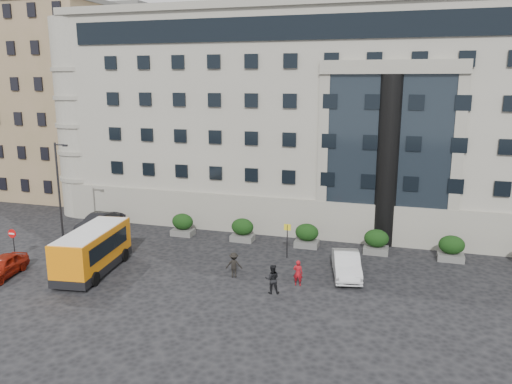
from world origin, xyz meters
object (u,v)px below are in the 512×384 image
Objects in this scene: red_truck at (140,191)px; parked_car_b at (98,222)px; parked_car_a at (2,267)px; parked_car_d at (117,196)px; hedge_a at (183,224)px; pedestrian_a at (298,273)px; pedestrian_c at (234,265)px; street_lamp at (60,190)px; hedge_d at (376,241)px; white_taxi at (346,265)px; hedge_b at (242,230)px; bus_stop_sign at (287,235)px; no_entry_sign at (13,238)px; minibus at (93,249)px; hedge_c at (307,235)px; parked_car_c at (127,208)px; hedge_e at (451,248)px; pedestrian_b at (272,279)px.

red_truck is 9.69m from parked_car_b.
parked_car_a is 20.12m from parked_car_d.
parked_car_b is (-7.50, -0.87, -0.19)m from hedge_a.
hedge_a is 1.12× the size of pedestrian_a.
hedge_a is at bearing -60.19° from pedestrian_c.
street_lamp reaches higher than parked_car_a.
pedestrian_a is (22.51, -15.63, 0.09)m from parked_car_d.
street_lamp reaches higher than hedge_d.
white_taxi is at bearing -24.87° from parked_car_d.
hedge_b is at bearing 20.07° from street_lamp.
bus_stop_sign is 1.51× the size of pedestrian_c.
no_entry_sign reaches higher than hedge_b.
minibus is at bearing -129.62° from hedge_b.
hedge_a is at bearing 47.75° from parked_car_a.
hedge_d is at bearing -153.66° from pedestrian_c.
hedge_b is at bearing 31.90° from no_entry_sign.
hedge_b is at bearing 7.86° from parked_car_b.
street_lamp is 3.17× the size of bus_stop_sign.
hedge_d is 20.10m from minibus.
minibus reaches higher than pedestrian_a.
hedge_c is at bearing -84.39° from pedestrian_a.
street_lamp reaches higher than pedestrian_c.
hedge_c is 18.32m from parked_car_c.
parked_car_a is at bearing -76.53° from parked_car_d.
red_truck reaches higher than parked_car_b.
red_truck is at bearing 102.83° from minibus.
red_truck is (-8.84, 8.71, 0.43)m from hedge_a.
hedge_b reaches higher than parked_car_c.
hedge_a is 0.39× the size of white_taxi.
hedge_d is at bearing 11.53° from street_lamp.
hedge_b is at bearing 0.00° from hedge_a.
pedestrian_c is (18.24, -15.50, 0.10)m from parked_car_d.
hedge_d reaches higher than parked_car_a.
hedge_b is at bearing -90.13° from pedestrian_c.
hedge_e is 0.73× the size of bus_stop_sign.
hedge_a is 13.50m from pedestrian_a.
red_truck is at bearing 14.68° from parked_car_d.
hedge_a is 9.40m from minibus.
no_entry_sign is 6.69m from minibus.
no_entry_sign is 23.33m from white_taxi.
hedge_a is 1.00× the size of hedge_b.
minibus is (-11.82, -6.28, -0.13)m from bus_stop_sign.
hedge_d is at bearing 19.58° from minibus.
hedge_d is (10.40, 0.00, 0.00)m from hedge_b.
minibus reaches higher than pedestrian_c.
pedestrian_b reaches higher than white_taxi.
hedge_c is 1.12× the size of pedestrian_a.
hedge_e is 1.10× the size of pedestrian_c.
parked_car_b is 9.81m from parked_car_d.
bus_stop_sign is 0.48× the size of red_truck.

